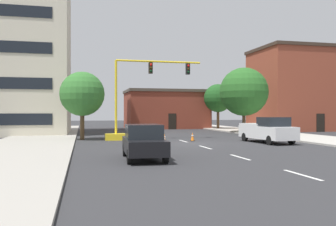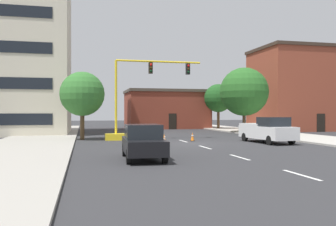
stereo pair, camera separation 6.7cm
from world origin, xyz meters
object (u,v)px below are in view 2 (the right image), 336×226
Objects in this scene: tree_right_far at (218,98)px; traffic_signal_gantry at (128,114)px; traffic_cone_roadside_d at (156,137)px; traffic_cone_roadside_a at (164,138)px; tree_right_mid at (244,92)px; tree_left_near at (82,94)px; traffic_cone_roadside_b at (164,140)px; sedan_black_near_left at (143,142)px; pickup_truck_white at (267,130)px; traffic_cone_roadside_c at (192,137)px.

traffic_signal_gantry is at bearing -131.72° from tree_right_far.
traffic_cone_roadside_d is at bearing -43.44° from traffic_signal_gantry.
tree_right_mid is at bearing 41.69° from traffic_cone_roadside_a.
traffic_signal_gantry is 1.43× the size of tree_left_near.
tree_right_far is at bearing 59.87° from traffic_cone_roadside_b.
sedan_black_near_left is (-14.67, -19.89, -3.77)m from tree_right_mid.
tree_right_far is 1.13× the size of pickup_truck_white.
tree_right_mid is 13.42m from pickup_truck_white.
traffic_cone_roadside_c is (5.78, 10.56, -0.54)m from sedan_black_near_left.
traffic_signal_gantry is at bearing 110.69° from traffic_cone_roadside_b.
tree_right_mid is at bearing 53.58° from sedan_black_near_left.
pickup_truck_white reaches higher than traffic_cone_roadside_a.
tree_right_far is at bearing 55.81° from traffic_cone_roadside_d.
tree_right_far is 9.25× the size of traffic_cone_roadside_b.
tree_left_near reaches higher than sedan_black_near_left.
sedan_black_near_left reaches higher than traffic_cone_roadside_b.
tree_right_mid is at bearing 45.50° from traffic_cone_roadside_b.
traffic_cone_roadside_c is (-9.33, -18.46, -3.93)m from tree_right_far.
traffic_cone_roadside_c is (2.55, 0.86, 0.02)m from traffic_cone_roadside_a.
sedan_black_near_left is 10.24m from traffic_cone_roadside_a.
pickup_truck_white is 8.13m from traffic_cone_roadside_b.
tree_right_far reaches higher than traffic_cone_roadside_b.
tree_left_near is at bearing 165.17° from traffic_signal_gantry.
tree_left_near reaches higher than pickup_truck_white.
tree_right_mid is at bearing 36.91° from traffic_cone_roadside_d.
traffic_signal_gantry is at bearing -14.83° from tree_left_near.
sedan_black_near_left is (-10.87, -7.56, -0.09)m from pickup_truck_white.
tree_left_near is 1.06× the size of pickup_truck_white.
tree_right_mid is 18.64m from tree_left_near.
traffic_cone_roadside_c is at bearing 149.47° from pickup_truck_white.
traffic_cone_roadside_d is (2.88, 11.03, -0.51)m from sedan_black_near_left.
tree_right_far reaches higher than traffic_cone_roadside_a.
tree_right_mid is 10.96× the size of traffic_cone_roadside_b.
tree_left_near reaches higher than traffic_cone_roadside_b.
traffic_cone_roadside_a is at bearing -53.57° from traffic_signal_gantry.
traffic_cone_roadside_c reaches higher than traffic_cone_roadside_a.
traffic_cone_roadside_a is 2.69m from traffic_cone_roadside_c.
tree_left_near is 8.56× the size of traffic_cone_roadside_a.
traffic_cone_roadside_a is at bearing -161.35° from traffic_cone_roadside_c.
traffic_cone_roadside_d is (5.87, -2.97, -3.53)m from tree_left_near.
pickup_truck_white reaches higher than sedan_black_near_left.
tree_right_far is 23.02m from traffic_cone_roadside_a.
sedan_black_near_left is 11.41m from traffic_cone_roadside_d.
sedan_black_near_left reaches higher than traffic_cone_roadside_c.
tree_right_far is 8.11× the size of traffic_cone_roadside_d.
traffic_cone_roadside_d reaches higher than traffic_cone_roadside_c.
sedan_black_near_left is (-0.81, -12.99, -1.31)m from traffic_signal_gantry.
traffic_cone_roadside_d is at bearing 105.04° from traffic_cone_roadside_a.
pickup_truck_white is 5.95m from traffic_cone_roadside_c.
tree_right_far is 22.11m from traffic_cone_roadside_d.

